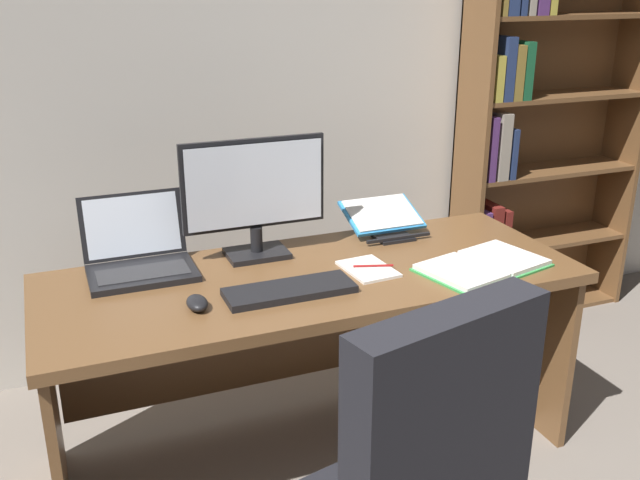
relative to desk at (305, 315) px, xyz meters
name	(u,v)px	position (x,y,z in m)	size (l,w,h in m)	color
wall_back	(283,50)	(0.23, 0.88, 0.85)	(4.84, 0.12, 2.77)	beige
desk	(305,315)	(0.00, 0.00, 0.00)	(1.85, 0.72, 0.73)	brown
bookshelf	(530,138)	(1.45, 0.67, 0.40)	(0.96, 0.27, 1.90)	brown
monitor	(255,197)	(-0.13, 0.15, 0.42)	(0.52, 0.16, 0.43)	black
laptop	(139,257)	(-0.55, 0.16, 0.25)	(0.36, 0.31, 0.25)	black
keyboard	(290,290)	(-0.13, -0.21, 0.21)	(0.42, 0.15, 0.02)	black
computer_mouse	(197,303)	(-0.43, -0.21, 0.21)	(0.06, 0.10, 0.04)	black
reading_stand_with_book	(384,218)	(0.42, 0.21, 0.25)	(0.30, 0.27, 0.11)	black
open_binder	(483,265)	(0.57, -0.26, 0.21)	(0.49, 0.37, 0.02)	green
notepad	(368,269)	(0.19, -0.12, 0.20)	(0.15, 0.21, 0.01)	white
pen	(373,266)	(0.21, -0.12, 0.21)	(0.01, 0.01, 0.14)	maroon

